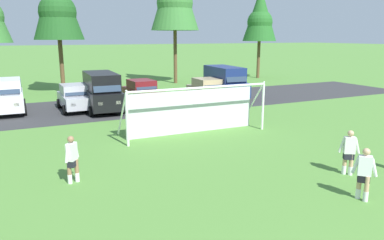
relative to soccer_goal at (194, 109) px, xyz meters
name	(u,v)px	position (x,y,z in m)	size (l,w,h in m)	color
ground_plane	(147,137)	(-2.42, 0.35, -1.29)	(400.00, 400.00, 0.00)	#518438
parking_lot_strip	(106,107)	(-2.42, 8.98, -1.29)	(52.00, 8.40, 0.01)	#333335
soccer_goal	(194,109)	(0.00, 0.00, 0.00)	(7.45, 2.05, 2.57)	white
player_striker_near	(72,160)	(-6.55, -4.08, -0.47)	(0.57, 0.60, 1.64)	#936B4C
player_midfield_center	(364,174)	(1.13, -9.30, -0.47)	(0.51, 0.64, 1.64)	tan
player_winger_left	(349,153)	(2.43, -7.58, -0.47)	(0.62, 0.53, 1.64)	tan
parked_car_slot_center_left	(7,96)	(-8.56, 9.97, -0.18)	(2.18, 4.62, 2.16)	silver
parked_car_slot_center	(75,97)	(-4.47, 8.91, -0.42)	(2.10, 4.24, 1.72)	#B2B2BC
parked_car_slot_center_right	(102,91)	(-2.89, 7.91, 0.05)	(2.34, 4.87, 2.52)	black
parked_car_slot_right	(142,91)	(0.38, 9.44, -0.42)	(2.15, 4.26, 1.72)	maroon
parked_car_slot_far_right	(208,90)	(5.18, 8.18, -0.42)	(2.12, 4.25, 1.72)	tan
parked_car_slot_end	(225,82)	(7.00, 8.73, 0.05)	(2.46, 4.93, 2.52)	navy
tree_center_back	(57,3)	(-4.22, 17.30, 6.23)	(4.10, 4.10, 10.95)	brown
tree_right_edge	(260,16)	(18.15, 19.75, 5.80)	(3.87, 3.87, 10.32)	brown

